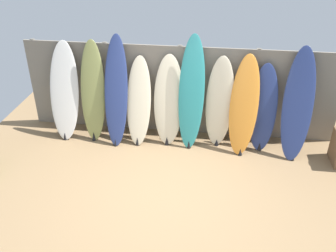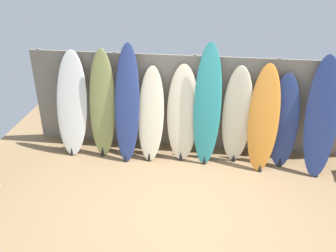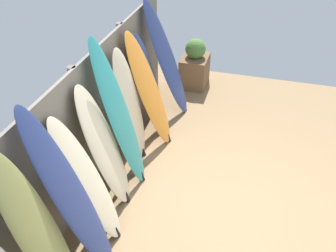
{
  "view_description": "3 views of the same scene",
  "coord_description": "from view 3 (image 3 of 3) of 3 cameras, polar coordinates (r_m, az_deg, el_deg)",
  "views": [
    {
      "loc": [
        0.67,
        -4.65,
        3.96
      ],
      "look_at": [
        -0.03,
        0.57,
        0.92
      ],
      "focal_mm": 40.0,
      "sensor_mm": 36.0,
      "label": 1
    },
    {
      "loc": [
        0.36,
        -4.34,
        3.7
      ],
      "look_at": [
        -0.34,
        1.0,
        0.91
      ],
      "focal_mm": 40.0,
      "sensor_mm": 36.0,
      "label": 2
    },
    {
      "loc": [
        -3.35,
        -0.04,
        3.68
      ],
      "look_at": [
        0.2,
        0.97,
        1.06
      ],
      "focal_mm": 40.0,
      "sensor_mm": 36.0,
      "label": 3
    }
  ],
  "objects": [
    {
      "name": "ground",
      "position": [
        4.98,
        10.42,
        -13.08
      ],
      "size": [
        7.68,
        7.68,
        0.0
      ],
      "primitive_type": "plane",
      "color": "#8E704C"
    },
    {
      "name": "fence_back",
      "position": [
        4.81,
        -12.66,
        -0.9
      ],
      "size": [
        6.08,
        0.11,
        1.8
      ],
      "color": "gray",
      "rests_on": "ground"
    },
    {
      "name": "surfboard_olive_1",
      "position": [
        3.64,
        -18.67,
        -16.0
      ],
      "size": [
        0.51,
        0.58,
        1.92
      ],
      "color": "olive",
      "rests_on": "ground"
    },
    {
      "name": "surfboard_navy_2",
      "position": [
        3.82,
        -14.46,
        -10.6
      ],
      "size": [
        0.48,
        0.75,
        2.03
      ],
      "color": "navy",
      "rests_on": "ground"
    },
    {
      "name": "surfboard_cream_3",
      "position": [
        4.23,
        -12.07,
        -8.54
      ],
      "size": [
        0.48,
        0.68,
        1.62
      ],
      "color": "beige",
      "rests_on": "ground"
    },
    {
      "name": "surfboard_cream_4",
      "position": [
        4.6,
        -9.6,
        -3.45
      ],
      "size": [
        0.58,
        0.59,
        1.69
      ],
      "color": "beige",
      "rests_on": "ground"
    },
    {
      "name": "surfboard_teal_5",
      "position": [
        4.79,
        -7.37,
        1.4
      ],
      "size": [
        0.49,
        0.64,
        2.08
      ],
      "color": "teal",
      "rests_on": "ground"
    },
    {
      "name": "surfboard_cream_6",
      "position": [
        5.31,
        -5.81,
        2.99
      ],
      "size": [
        0.55,
        0.45,
        1.71
      ],
      "color": "beige",
      "rests_on": "ground"
    },
    {
      "name": "surfboard_orange_7",
      "position": [
        5.61,
        -2.9,
        5.39
      ],
      "size": [
        0.6,
        0.78,
        1.77
      ],
      "color": "orange",
      "rests_on": "ground"
    },
    {
      "name": "surfboard_navy_8",
      "position": [
        5.98,
        -2.74,
        6.43
      ],
      "size": [
        0.52,
        0.52,
        1.61
      ],
      "color": "navy",
      "rests_on": "ground"
    },
    {
      "name": "surfboard_navy_9",
      "position": [
        6.36,
        -0.2,
        10.1
      ],
      "size": [
        0.63,
        0.86,
        1.94
      ],
      "color": "navy",
      "rests_on": "ground"
    },
    {
      "name": "planter_box",
      "position": [
        7.42,
        4.09,
        9.14
      ],
      "size": [
        0.64,
        0.5,
        0.96
      ],
      "color": "brown",
      "rests_on": "ground"
    }
  ]
}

